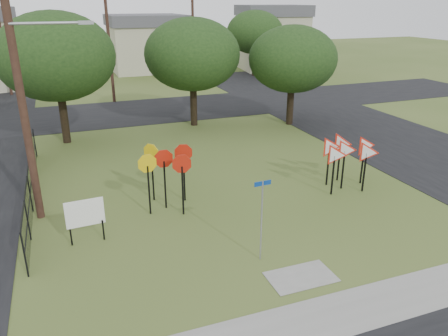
{
  "coord_description": "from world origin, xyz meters",
  "views": [
    {
      "loc": [
        -6.01,
        -11.83,
        7.71
      ],
      "look_at": [
        -0.42,
        3.0,
        1.6
      ],
      "focal_mm": 35.0,
      "sensor_mm": 36.0,
      "label": 1
    }
  ],
  "objects_px": {
    "stop_sign_cluster": "(166,164)",
    "info_board": "(85,215)",
    "yield_sign_cluster": "(347,151)",
    "street_name_sign": "(262,215)"
  },
  "relations": [
    {
      "from": "street_name_sign",
      "to": "yield_sign_cluster",
      "type": "bearing_deg",
      "value": 33.76
    },
    {
      "from": "stop_sign_cluster",
      "to": "info_board",
      "type": "bearing_deg",
      "value": -151.92
    },
    {
      "from": "yield_sign_cluster",
      "to": "info_board",
      "type": "xyz_separation_m",
      "value": [
        -10.92,
        -0.93,
        -0.63
      ]
    },
    {
      "from": "info_board",
      "to": "street_name_sign",
      "type": "bearing_deg",
      "value": -30.75
    },
    {
      "from": "street_name_sign",
      "to": "yield_sign_cluster",
      "type": "distance_m",
      "value": 7.07
    },
    {
      "from": "street_name_sign",
      "to": "info_board",
      "type": "height_order",
      "value": "street_name_sign"
    },
    {
      "from": "stop_sign_cluster",
      "to": "yield_sign_cluster",
      "type": "relative_size",
      "value": 0.85
    },
    {
      "from": "street_name_sign",
      "to": "info_board",
      "type": "relative_size",
      "value": 1.7
    },
    {
      "from": "yield_sign_cluster",
      "to": "info_board",
      "type": "height_order",
      "value": "yield_sign_cluster"
    },
    {
      "from": "info_board",
      "to": "stop_sign_cluster",
      "type": "bearing_deg",
      "value": 28.08
    }
  ]
}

